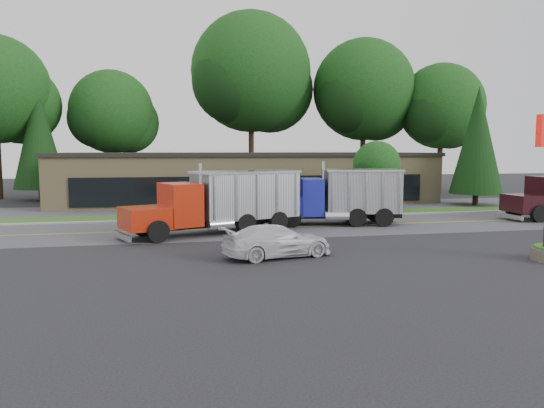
# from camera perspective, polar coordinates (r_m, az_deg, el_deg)

# --- Properties ---
(ground) EXTENTS (140.00, 140.00, 0.00)m
(ground) POSITION_cam_1_polar(r_m,az_deg,el_deg) (22.22, 2.30, -5.96)
(ground) COLOR #2F2F34
(ground) RESTS_ON ground
(road) EXTENTS (60.00, 8.00, 0.02)m
(road) POSITION_cam_1_polar(r_m,az_deg,el_deg) (30.89, -1.79, -2.62)
(road) COLOR slate
(road) RESTS_ON ground
(center_line) EXTENTS (60.00, 0.12, 0.01)m
(center_line) POSITION_cam_1_polar(r_m,az_deg,el_deg) (30.89, -1.79, -2.62)
(center_line) COLOR gold
(center_line) RESTS_ON ground
(curb) EXTENTS (60.00, 0.30, 0.12)m
(curb) POSITION_cam_1_polar(r_m,az_deg,el_deg) (34.99, -2.99, -1.62)
(curb) COLOR #9E9E99
(curb) RESTS_ON ground
(grass_verge) EXTENTS (60.00, 3.40, 0.03)m
(grass_verge) POSITION_cam_1_polar(r_m,az_deg,el_deg) (36.76, -3.42, -1.27)
(grass_verge) COLOR #2E6522
(grass_verge) RESTS_ON ground
(far_parking) EXTENTS (60.00, 7.00, 0.02)m
(far_parking) POSITION_cam_1_polar(r_m,az_deg,el_deg) (41.68, -4.43, -0.43)
(far_parking) COLOR slate
(far_parking) RESTS_ON ground
(strip_mall) EXTENTS (32.00, 12.00, 4.00)m
(strip_mall) POSITION_cam_1_polar(r_m,az_deg,el_deg) (47.72, -3.00, 2.78)
(strip_mall) COLOR tan
(strip_mall) RESTS_ON ground
(tree_far_b) EXTENTS (8.68, 8.17, 12.39)m
(tree_far_b) POSITION_cam_1_polar(r_m,az_deg,el_deg) (55.48, -16.73, 9.07)
(tree_far_b) COLOR #382619
(tree_far_b) RESTS_ON ground
(tree_far_c) EXTENTS (13.12, 12.35, 18.71)m
(tree_far_c) POSITION_cam_1_polar(r_m,az_deg,el_deg) (56.55, -2.10, 13.36)
(tree_far_c) COLOR #382619
(tree_far_c) RESTS_ON ground
(tree_far_d) EXTENTS (11.43, 10.76, 16.31)m
(tree_far_d) POSITION_cam_1_polar(r_m,az_deg,el_deg) (58.62, 9.94, 11.50)
(tree_far_d) COLOR #382619
(tree_far_d) RESTS_ON ground
(tree_far_e) EXTENTS (9.59, 9.02, 13.68)m
(tree_far_e) POSITION_cam_1_polar(r_m,az_deg,el_deg) (60.09, 17.82, 9.56)
(tree_far_e) COLOR #382619
(tree_far_e) RESTS_ON ground
(evergreen_left) EXTENTS (4.61, 4.61, 10.48)m
(evergreen_left) POSITION_cam_1_polar(r_m,az_deg,el_deg) (52.20, -23.81, 6.68)
(evergreen_left) COLOR #382619
(evergreen_left) RESTS_ON ground
(evergreen_right) EXTENTS (4.25, 4.25, 9.67)m
(evergreen_right) POSITION_cam_1_polar(r_m,az_deg,el_deg) (46.58, 21.24, 6.40)
(evergreen_right) COLOR #382619
(evergreen_right) RESTS_ON ground
(tree_verge) EXTENTS (3.64, 3.43, 5.20)m
(tree_verge) POSITION_cam_1_polar(r_m,az_deg,el_deg) (39.29, 11.24, 3.92)
(tree_verge) COLOR #382619
(tree_verge) RESTS_ON ground
(dump_truck_red) EXTENTS (10.05, 5.73, 3.36)m
(dump_truck_red) POSITION_cam_1_polar(r_m,az_deg,el_deg) (29.07, -5.20, 0.43)
(dump_truck_red) COLOR black
(dump_truck_red) RESTS_ON ground
(dump_truck_blue) EXTENTS (7.98, 3.74, 3.36)m
(dump_truck_blue) POSITION_cam_1_polar(r_m,az_deg,el_deg) (32.49, 7.73, 0.95)
(dump_truck_blue) COLOR black
(dump_truck_blue) RESTS_ON ground
(rally_car) EXTENTS (5.05, 2.95, 1.38)m
(rally_car) POSITION_cam_1_polar(r_m,az_deg,el_deg) (22.57, 0.56, -3.99)
(rally_car) COLOR silver
(rally_car) RESTS_ON ground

